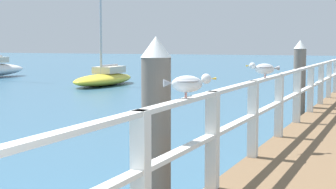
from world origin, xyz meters
TOP-DOWN VIEW (x-y plane):
  - pier_railing at (-1.07, 9.11)m, footprint 0.12×16.75m
  - dock_piling_near at (-1.45, 3.58)m, footprint 0.29×0.29m
  - dock_piling_far at (-1.45, 11.63)m, footprint 0.29×0.29m
  - seagull_foreground at (-1.06, 3.41)m, footprint 0.42×0.30m
  - seagull_background at (-1.08, 6.40)m, footprint 0.43×0.29m
  - boat_2 at (-11.20, 19.56)m, footprint 1.81×4.68m

SIDE VIEW (x-z plane):
  - boat_2 at x=-11.20m, z-range -2.29..2.95m
  - dock_piling_near at x=-1.45m, z-range 0.01..1.93m
  - dock_piling_far at x=-1.45m, z-range 0.01..1.93m
  - pier_railing at x=-1.07m, z-range 0.49..1.49m
  - seagull_foreground at x=-1.06m, z-range 1.40..1.61m
  - seagull_background at x=-1.08m, z-range 1.40..1.61m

